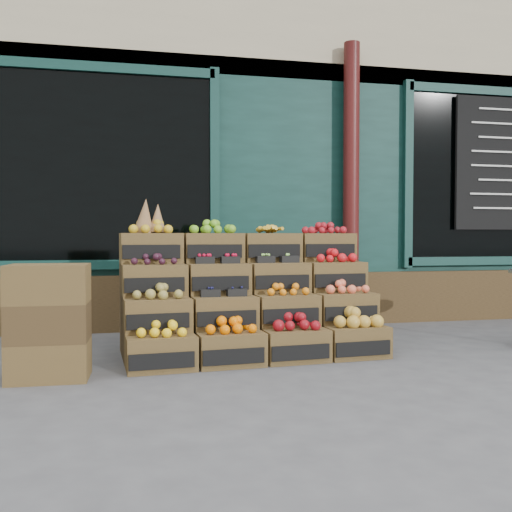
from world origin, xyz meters
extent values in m
plane|color=#4E4E51|center=(0.00, 0.00, 0.00)|extent=(60.00, 60.00, 0.00)
cube|color=#0E312B|center=(0.00, 5.20, 2.40)|extent=(12.00, 6.00, 4.80)
cube|color=#0E312B|center=(0.00, 2.25, 1.50)|extent=(12.00, 0.12, 3.00)
cube|color=#41301A|center=(0.00, 2.18, 0.30)|extent=(12.00, 0.18, 0.60)
cube|color=black|center=(-1.60, 2.18, 1.75)|extent=(2.40, 0.06, 2.00)
cube|color=black|center=(3.20, 2.18, 1.75)|extent=(2.40, 0.06, 2.00)
cylinder|color=#44100F|center=(1.20, 2.05, 1.60)|extent=(0.18, 0.18, 3.20)
cube|color=black|center=(3.20, 2.10, 1.90)|extent=(1.30, 0.04, 1.60)
cube|color=brown|center=(-1.03, 0.32, 0.13)|extent=(0.55, 0.40, 0.26)
cube|color=black|center=(-1.02, 0.13, 0.10)|extent=(0.48, 0.05, 0.12)
cube|color=yellow|center=(-1.03, 0.32, 0.30)|extent=(0.44, 0.31, 0.08)
cube|color=brown|center=(-0.49, 0.36, 0.13)|extent=(0.55, 0.40, 0.26)
cube|color=black|center=(-0.47, 0.17, 0.10)|extent=(0.48, 0.05, 0.12)
cube|color=#F66C01|center=(-0.49, 0.36, 0.31)|extent=(0.44, 0.31, 0.09)
cube|color=brown|center=(0.05, 0.40, 0.13)|extent=(0.55, 0.40, 0.26)
cube|color=black|center=(0.07, 0.21, 0.10)|extent=(0.48, 0.05, 0.12)
cube|color=maroon|center=(0.05, 0.40, 0.31)|extent=(0.44, 0.31, 0.10)
cube|color=brown|center=(0.60, 0.44, 0.13)|extent=(0.55, 0.40, 0.26)
cube|color=black|center=(0.61, 0.25, 0.10)|extent=(0.48, 0.05, 0.12)
cube|color=gold|center=(0.60, 0.44, 0.32)|extent=(0.44, 0.31, 0.12)
cube|color=brown|center=(-1.05, 0.54, 0.39)|extent=(0.55, 0.40, 0.26)
cube|color=black|center=(-1.03, 0.35, 0.37)|extent=(0.48, 0.05, 0.12)
cube|color=olive|center=(-1.05, 0.54, 0.57)|extent=(0.44, 0.31, 0.09)
cube|color=brown|center=(-0.50, 0.58, 0.39)|extent=(0.55, 0.40, 0.26)
cube|color=black|center=(-0.49, 0.39, 0.37)|extent=(0.48, 0.05, 0.12)
cube|color=#131339|center=(-0.50, 0.58, 0.54)|extent=(0.44, 0.31, 0.03)
cube|color=brown|center=(0.04, 0.62, 0.39)|extent=(0.55, 0.40, 0.26)
cube|color=black|center=(0.05, 0.43, 0.37)|extent=(0.48, 0.05, 0.12)
cube|color=orange|center=(0.04, 0.62, 0.56)|extent=(0.44, 0.31, 0.07)
cube|color=brown|center=(0.58, 0.66, 0.39)|extent=(0.55, 0.40, 0.26)
cube|color=black|center=(0.59, 0.47, 0.37)|extent=(0.48, 0.05, 0.12)
cube|color=#F16645|center=(0.58, 0.66, 0.57)|extent=(0.44, 0.31, 0.08)
cube|color=brown|center=(-1.06, 0.76, 0.65)|extent=(0.55, 0.40, 0.26)
cube|color=black|center=(-1.05, 0.57, 0.63)|extent=(0.48, 0.05, 0.12)
cube|color=black|center=(-1.06, 0.76, 0.82)|extent=(0.44, 0.31, 0.07)
cube|color=brown|center=(-0.52, 0.80, 0.65)|extent=(0.55, 0.40, 0.26)
cube|color=black|center=(-0.51, 0.61, 0.63)|extent=(0.48, 0.05, 0.12)
cube|color=#B60D2B|center=(-0.52, 0.80, 0.80)|extent=(0.44, 0.31, 0.04)
cube|color=brown|center=(0.02, 0.84, 0.65)|extent=(0.55, 0.40, 0.26)
cube|color=black|center=(0.04, 0.65, 0.63)|extent=(0.48, 0.05, 0.12)
cube|color=#95D65A|center=(0.02, 0.84, 0.80)|extent=(0.44, 0.31, 0.03)
cube|color=brown|center=(0.56, 0.88, 0.65)|extent=(0.55, 0.40, 0.26)
cube|color=black|center=(0.58, 0.69, 0.63)|extent=(0.48, 0.05, 0.12)
cube|color=red|center=(0.56, 0.88, 0.83)|extent=(0.44, 0.31, 0.09)
cube|color=brown|center=(-1.08, 0.98, 0.92)|extent=(0.55, 0.40, 0.26)
cube|color=black|center=(-1.06, 0.79, 0.89)|extent=(0.48, 0.05, 0.12)
cube|color=gold|center=(-1.08, 0.98, 1.09)|extent=(0.44, 0.31, 0.09)
cube|color=brown|center=(-0.54, 1.02, 0.92)|extent=(0.55, 0.40, 0.26)
cube|color=black|center=(-0.52, 0.83, 0.89)|extent=(0.48, 0.05, 0.12)
cube|color=#6AAF23|center=(-0.54, 1.02, 1.09)|extent=(0.44, 0.31, 0.09)
cube|color=brown|center=(0.01, 1.06, 0.92)|extent=(0.55, 0.40, 0.26)
cube|color=black|center=(0.02, 0.87, 0.89)|extent=(0.48, 0.05, 0.12)
cube|color=gold|center=(0.01, 1.06, 1.09)|extent=(0.44, 0.31, 0.08)
cube|color=brown|center=(0.55, 1.10, 0.92)|extent=(0.55, 0.40, 0.26)
cube|color=black|center=(0.56, 0.91, 0.89)|extent=(0.48, 0.05, 0.12)
cube|color=maroon|center=(0.55, 1.10, 1.09)|extent=(0.44, 0.31, 0.08)
cube|color=#41301A|center=(-0.23, 0.60, 0.13)|extent=(2.17, 0.52, 0.26)
cube|color=#41301A|center=(-0.25, 0.82, 0.26)|extent=(2.17, 0.52, 0.52)
cube|color=#41301A|center=(-0.26, 1.04, 0.39)|extent=(2.17, 0.52, 0.78)
cone|color=olive|center=(-1.13, 0.98, 1.20)|extent=(0.18, 0.18, 0.30)
cone|color=olive|center=(-1.02, 1.02, 1.18)|extent=(0.16, 0.16, 0.26)
cube|color=brown|center=(-1.82, 0.18, 0.14)|extent=(0.56, 0.40, 0.27)
cube|color=#41301A|center=(-1.82, 0.18, 0.41)|extent=(0.56, 0.40, 0.27)
cube|color=brown|center=(-1.82, 0.18, 0.68)|extent=(0.56, 0.40, 0.27)
imported|color=#185723|center=(-1.31, 2.81, 1.00)|extent=(0.78, 0.56, 1.99)
camera|label=1|loc=(-1.24, -4.07, 1.02)|focal=40.00mm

